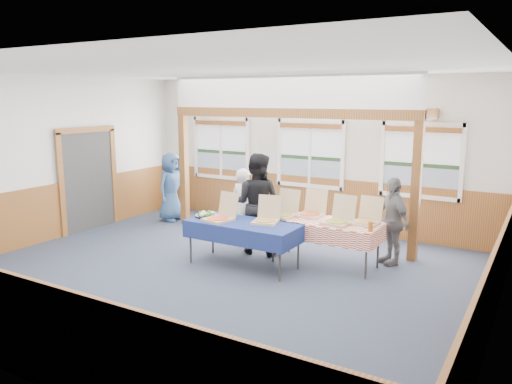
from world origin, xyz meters
TOP-DOWN VIEW (x-y plane):
  - floor at (0.00, 0.00)m, footprint 8.00×8.00m
  - ceiling at (0.00, 0.00)m, footprint 8.00×8.00m
  - wall_back at (0.00, 3.50)m, footprint 8.00×0.00m
  - wall_front at (0.00, -3.50)m, footprint 8.00×0.00m
  - wall_left at (-4.00, 0.00)m, footprint 0.00×8.00m
  - wall_right at (4.00, 0.00)m, footprint 0.00×8.00m
  - wainscot_back at (0.00, 3.48)m, footprint 7.98×0.05m
  - wainscot_front at (0.00, -3.48)m, footprint 7.98×0.05m
  - wainscot_left at (-3.98, 0.00)m, footprint 0.05×6.98m
  - wainscot_right at (3.98, 0.00)m, footprint 0.05×6.98m
  - cased_opening at (-3.96, 0.90)m, footprint 0.06×1.30m
  - window_left at (-2.30, 3.46)m, footprint 1.56×0.10m
  - window_mid at (0.00, 3.46)m, footprint 1.56×0.10m
  - window_right at (2.30, 3.46)m, footprint 1.56×0.10m
  - post_left at (-2.50, 2.30)m, footprint 0.15×0.15m
  - post_right at (2.50, 2.30)m, footprint 0.15×0.15m
  - cross_beam at (0.00, 2.30)m, footprint 5.15×0.18m
  - table_left at (0.15, 0.53)m, footprint 1.99×1.08m
  - table_right at (1.29, 1.29)m, footprint 1.84×0.84m
  - pizza_box_a at (-0.24, 0.42)m, footprint 0.50×0.57m
  - pizza_box_b at (0.49, 0.69)m, footprint 0.48×0.54m
  - pizza_box_c at (0.54, 1.19)m, footprint 0.44×0.53m
  - pizza_box_d at (0.94, 1.48)m, footprint 0.41×0.50m
  - pizza_box_e at (1.54, 1.21)m, footprint 0.46×0.55m
  - pizza_box_f at (1.94, 1.43)m, footprint 0.42×0.50m
  - veggie_tray at (-0.60, 0.53)m, footprint 0.39×0.39m
  - drink_glass at (2.14, 1.04)m, footprint 0.07×0.07m
  - woman_white at (-0.50, 1.57)m, footprint 0.58×0.42m
  - woman_black at (-0.04, 1.29)m, footprint 0.99×0.83m
  - man_blue at (-2.95, 2.38)m, footprint 0.51×0.77m
  - person_grey at (2.22, 1.94)m, footprint 0.88×0.85m

SIDE VIEW (x-z plane):
  - floor at x=0.00m, z-range 0.00..0.00m
  - wainscot_back at x=0.00m, z-range 0.00..1.10m
  - wainscot_front at x=0.00m, z-range 0.00..1.10m
  - wainscot_left at x=-3.98m, z-range 0.00..1.10m
  - wainscot_right at x=3.98m, z-range 0.00..1.10m
  - table_right at x=1.29m, z-range 0.32..1.08m
  - table_left at x=0.15m, z-range 0.32..1.08m
  - woman_white at x=-0.50m, z-range 0.00..1.48m
  - person_grey at x=2.22m, z-range 0.00..1.48m
  - man_blue at x=-2.95m, z-range 0.00..1.56m
  - veggie_tray at x=-0.60m, z-range 0.74..0.83m
  - pizza_box_b at x=0.49m, z-range 0.61..1.03m
  - pizza_box_f at x=1.94m, z-range 0.61..1.04m
  - pizza_box_d at x=0.94m, z-range 0.60..1.05m
  - pizza_box_a at x=-0.24m, z-range 0.60..1.05m
  - pizza_box_e at x=1.54m, z-range 0.60..1.05m
  - pizza_box_c at x=0.54m, z-range 0.60..1.05m
  - drink_glass at x=2.14m, z-range 0.76..0.91m
  - woman_black at x=-0.04m, z-range 0.00..1.82m
  - cased_opening at x=-3.96m, z-range 0.00..2.10m
  - post_left at x=-2.50m, z-range 0.00..2.40m
  - post_right at x=2.50m, z-range 0.00..2.40m
  - wall_back at x=0.00m, z-range -2.40..5.60m
  - wall_front at x=0.00m, z-range -2.40..5.60m
  - wall_left at x=-4.00m, z-range -2.40..5.60m
  - wall_right at x=4.00m, z-range -2.40..5.60m
  - window_left at x=-2.30m, z-range 0.95..2.41m
  - window_mid at x=0.00m, z-range 0.95..2.41m
  - window_right at x=2.30m, z-range 0.95..2.41m
  - cross_beam at x=0.00m, z-range 2.40..2.58m
  - ceiling at x=0.00m, z-range 3.20..3.20m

